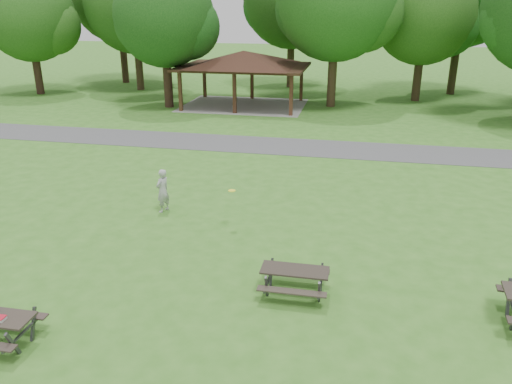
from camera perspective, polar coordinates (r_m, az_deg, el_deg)
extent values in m
plane|color=#367220|center=(12.85, -8.17, -11.38)|extent=(160.00, 160.00, 0.00)
cube|color=#49494B|center=(25.41, 2.37, 5.30)|extent=(120.00, 3.20, 0.02)
cube|color=#392414|center=(34.00, -8.65, 11.28)|extent=(0.22, 0.22, 2.60)
cube|color=#352113|center=(39.05, -5.91, 12.62)|extent=(0.22, 0.22, 2.60)
cube|color=#331C12|center=(32.92, -2.47, 11.18)|extent=(0.22, 0.22, 2.60)
cube|color=#3E2616|center=(38.11, -0.46, 12.52)|extent=(0.22, 0.22, 2.60)
cube|color=#3D2116|center=(32.23, 4.04, 10.94)|extent=(0.22, 0.22, 2.60)
cube|color=#392414|center=(37.52, 5.21, 12.31)|extent=(0.22, 0.22, 2.60)
cube|color=black|center=(35.32, -1.41, 14.11)|extent=(8.60, 6.60, 0.16)
pyramid|color=black|center=(35.26, -1.42, 15.05)|extent=(7.01, 7.01, 1.00)
cube|color=gray|center=(35.73, -1.38, 9.87)|extent=(8.40, 6.40, 0.03)
cylinder|color=black|center=(43.82, -23.68, 12.40)|extent=(0.60, 0.60, 3.32)
sphere|color=#1D4C15|center=(43.53, -24.51, 17.85)|extent=(6.80, 6.80, 6.80)
sphere|color=#204E16|center=(42.94, -22.40, 17.21)|extent=(4.42, 4.42, 4.42)
sphere|color=#154915|center=(44.18, -26.06, 16.98)|extent=(4.08, 4.08, 4.08)
cylinder|color=#302115|center=(43.36, -13.22, 13.84)|extent=(0.60, 0.60, 3.85)
sphere|color=#1B4513|center=(43.08, -13.77, 20.24)|extent=(7.80, 7.80, 7.80)
sphere|color=#144714|center=(42.66, -11.24, 19.37)|extent=(5.07, 5.07, 5.07)
sphere|color=#144012|center=(43.58, -15.79, 19.29)|extent=(4.68, 4.68, 4.68)
cylinder|color=black|center=(35.50, -10.04, 12.33)|extent=(0.60, 0.60, 3.50)
sphere|color=#133F12|center=(35.15, -10.49, 19.15)|extent=(6.60, 6.60, 6.60)
sphere|color=#124012|center=(34.93, -7.85, 18.20)|extent=(4.29, 4.29, 4.29)
sphere|color=#174614|center=(35.49, -12.64, 18.22)|extent=(3.96, 3.96, 3.96)
cylinder|color=#322416|center=(35.55, 8.69, 12.85)|extent=(0.60, 0.60, 4.02)
sphere|color=#1D4C15|center=(35.48, 12.18, 19.46)|extent=(5.20, 5.20, 5.20)
sphere|color=#154413|center=(35.15, 6.31, 20.09)|extent=(4.80, 4.80, 4.80)
cylinder|color=black|center=(39.22, 17.97, 12.39)|extent=(0.60, 0.60, 3.43)
sphere|color=#204E16|center=(38.89, 18.71, 18.70)|extent=(7.00, 7.00, 7.00)
sphere|color=#164C15|center=(39.40, 20.92, 17.44)|extent=(4.55, 4.55, 4.55)
sphere|color=#143F12|center=(38.58, 16.49, 18.14)|extent=(4.20, 4.20, 4.20)
cylinder|color=#301E15|center=(47.75, -14.86, 14.61)|extent=(0.60, 0.60, 4.38)
sphere|color=#134213|center=(47.04, -13.12, 20.05)|extent=(5.20, 5.20, 5.20)
sphere|color=#194D16|center=(48.08, -17.33, 19.92)|extent=(4.80, 4.80, 4.80)
cylinder|color=#332316|center=(43.83, 3.97, 14.57)|extent=(0.60, 0.60, 4.13)
sphere|color=#184814|center=(43.67, 6.67, 20.07)|extent=(5.20, 5.20, 5.20)
sphere|color=#154B15|center=(43.63, 1.86, 20.46)|extent=(4.80, 4.80, 4.80)
cylinder|color=black|center=(43.00, 21.70, 13.37)|extent=(0.60, 0.60, 4.55)
sphere|color=#1A4413|center=(43.41, 25.06, 19.09)|extent=(5.46, 5.46, 5.46)
cube|color=#322824|center=(12.53, -26.08, -12.31)|extent=(1.65, 0.26, 0.04)
cube|color=#404043|center=(11.65, -26.02, -15.34)|extent=(0.06, 0.35, 0.72)
cube|color=#3E3F41|center=(12.09, -24.10, -13.60)|extent=(0.06, 0.35, 0.72)
cube|color=#3D3E40|center=(11.85, -25.06, -14.35)|extent=(0.07, 1.34, 0.05)
cube|color=silver|center=(11.80, -27.18, -12.78)|extent=(0.18, 0.18, 0.06)
cube|color=red|center=(11.78, -27.21, -12.62)|extent=(0.19, 0.19, 0.01)
cube|color=#29231E|center=(12.39, 4.46, -8.89)|extent=(1.66, 0.67, 0.05)
cube|color=#322B24|center=(12.06, 4.09, -11.29)|extent=(1.66, 0.25, 0.04)
cube|color=#2A231E|center=(13.00, 4.73, -8.76)|extent=(1.66, 0.25, 0.04)
cube|color=#454547|center=(12.35, 1.22, -10.77)|extent=(0.06, 0.35, 0.72)
cube|color=#39393B|center=(12.93, 1.77, -9.19)|extent=(0.06, 0.35, 0.72)
cube|color=#3A3A3C|center=(12.62, 1.50, -9.85)|extent=(0.06, 1.35, 0.05)
cube|color=#454648|center=(12.22, 7.24, -11.31)|extent=(0.06, 0.35, 0.72)
cube|color=#3A3A3C|center=(12.82, 7.49, -9.68)|extent=(0.06, 0.35, 0.72)
cube|color=#38383A|center=(12.50, 7.37, -10.37)|extent=(0.06, 1.35, 0.05)
cube|color=#3E3F41|center=(13.19, 26.90, -10.70)|extent=(0.09, 0.42, 0.87)
cube|color=#3C3C3E|center=(12.82, 27.24, -11.52)|extent=(0.18, 1.63, 0.06)
cylinder|color=#FCF427|center=(15.63, -2.78, 0.16)|extent=(0.31, 0.31, 0.02)
imported|color=#A7A6A9|center=(17.40, -10.62, 0.15)|extent=(0.54, 0.65, 1.54)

